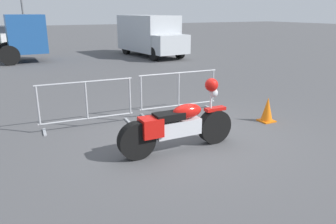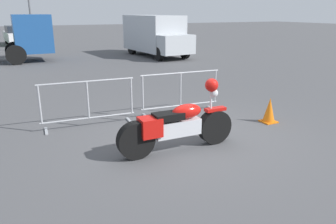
{
  "view_description": "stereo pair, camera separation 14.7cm",
  "coord_description": "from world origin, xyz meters",
  "px_view_note": "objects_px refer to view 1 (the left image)",
  "views": [
    {
      "loc": [
        -3.4,
        -5.41,
        2.54
      ],
      "look_at": [
        -0.57,
        0.02,
        0.65
      ],
      "focal_mm": 35.0,
      "sensor_mm": 36.0,
      "label": 1
    },
    {
      "loc": [
        -3.27,
        -5.48,
        2.54
      ],
      "look_at": [
        -0.57,
        0.02,
        0.65
      ],
      "focal_mm": 35.0,
      "sensor_mm": 36.0,
      "label": 2
    }
  ],
  "objects_px": {
    "motorcycle": "(178,125)",
    "crowd_barrier_far": "(179,92)",
    "delivery_van": "(150,34)",
    "traffic_cone": "(267,110)",
    "parked_car_white": "(10,35)",
    "crowd_barrier_near": "(87,104)"
  },
  "relations": [
    {
      "from": "motorcycle",
      "to": "delivery_van",
      "type": "height_order",
      "value": "delivery_van"
    },
    {
      "from": "motorcycle",
      "to": "traffic_cone",
      "type": "bearing_deg",
      "value": 10.94
    },
    {
      "from": "motorcycle",
      "to": "crowd_barrier_far",
      "type": "bearing_deg",
      "value": 60.97
    },
    {
      "from": "delivery_van",
      "to": "traffic_cone",
      "type": "xyz_separation_m",
      "value": [
        -2.51,
        -12.23,
        -0.95
      ]
    },
    {
      "from": "motorcycle",
      "to": "delivery_van",
      "type": "relative_size",
      "value": 0.45
    },
    {
      "from": "crowd_barrier_far",
      "to": "traffic_cone",
      "type": "relative_size",
      "value": 3.61
    },
    {
      "from": "crowd_barrier_far",
      "to": "delivery_van",
      "type": "relative_size",
      "value": 0.41
    },
    {
      "from": "traffic_cone",
      "to": "motorcycle",
      "type": "bearing_deg",
      "value": -169.68
    },
    {
      "from": "parked_car_white",
      "to": "crowd_barrier_near",
      "type": "bearing_deg",
      "value": 176.58
    },
    {
      "from": "delivery_van",
      "to": "crowd_barrier_far",
      "type": "bearing_deg",
      "value": -26.32
    },
    {
      "from": "delivery_van",
      "to": "parked_car_white",
      "type": "relative_size",
      "value": 1.17
    },
    {
      "from": "crowd_barrier_near",
      "to": "delivery_van",
      "type": "bearing_deg",
      "value": 58.89
    },
    {
      "from": "traffic_cone",
      "to": "delivery_van",
      "type": "bearing_deg",
      "value": 78.39
    },
    {
      "from": "motorcycle",
      "to": "parked_car_white",
      "type": "height_order",
      "value": "parked_car_white"
    },
    {
      "from": "motorcycle",
      "to": "parked_car_white",
      "type": "xyz_separation_m",
      "value": [
        -1.67,
        23.87,
        0.23
      ]
    },
    {
      "from": "delivery_van",
      "to": "parked_car_white",
      "type": "height_order",
      "value": "delivery_van"
    },
    {
      "from": "crowd_barrier_near",
      "to": "delivery_van",
      "type": "xyz_separation_m",
      "value": [
        6.43,
        10.65,
        0.69
      ]
    },
    {
      "from": "motorcycle",
      "to": "crowd_barrier_far",
      "type": "relative_size",
      "value": 1.1
    },
    {
      "from": "crowd_barrier_far",
      "to": "parked_car_white",
      "type": "relative_size",
      "value": 0.48
    },
    {
      "from": "motorcycle",
      "to": "parked_car_white",
      "type": "relative_size",
      "value": 0.53
    },
    {
      "from": "crowd_barrier_far",
      "to": "delivery_van",
      "type": "xyz_separation_m",
      "value": [
        4.05,
        10.65,
        0.69
      ]
    },
    {
      "from": "traffic_cone",
      "to": "crowd_barrier_far",
      "type": "bearing_deg",
      "value": 134.17
    }
  ]
}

